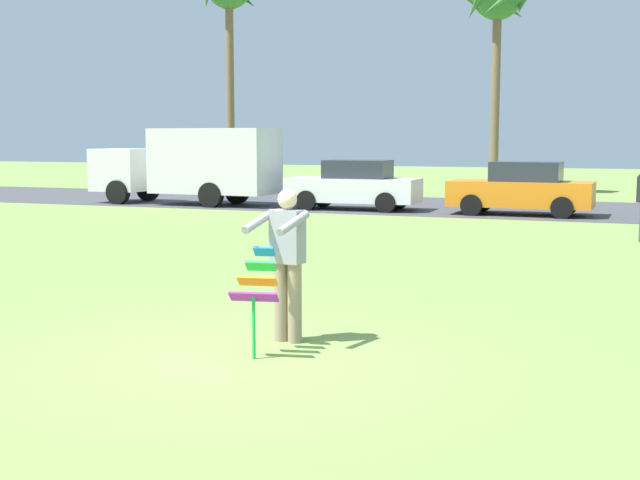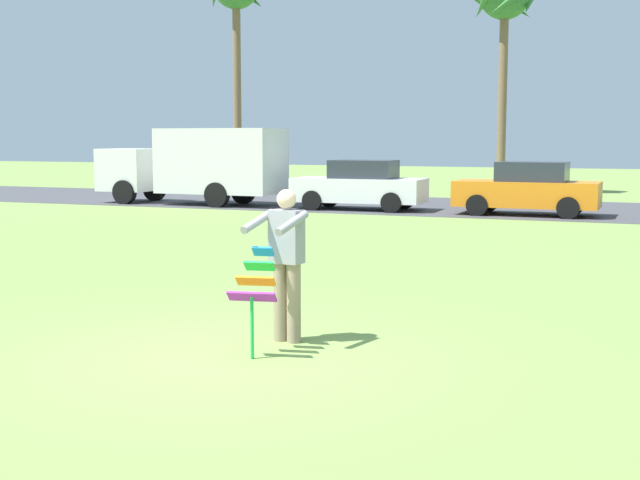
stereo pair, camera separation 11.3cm
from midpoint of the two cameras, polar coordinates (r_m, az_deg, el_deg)
ground_plane at (r=9.09m, az=-5.77°, el=-7.84°), size 120.00×120.00×0.00m
road_strip at (r=28.68m, az=13.67°, el=2.05°), size 120.00×8.00×0.01m
person_kite_flyer at (r=9.56m, az=-1.96°, el=-1.27°), size 0.60×0.70×1.73m
kite_held at (r=9.04m, az=-3.96°, el=-2.99°), size 0.53×0.69×1.13m
parked_truck_white_box at (r=29.87m, az=-7.90°, el=5.06°), size 6.74×2.21×2.62m
parked_car_white at (r=27.45m, az=2.81°, el=3.64°), size 4.25×1.93×1.60m
parked_car_orange at (r=26.20m, az=13.84°, el=3.30°), size 4.22×1.86×1.60m
palm_tree_right_near at (r=36.59m, az=12.33°, el=15.16°), size 2.58×2.71×9.16m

